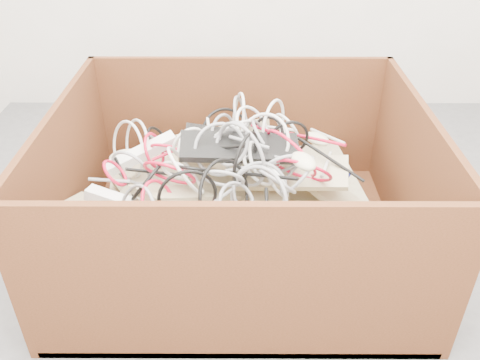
{
  "coord_description": "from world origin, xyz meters",
  "views": [
    {
      "loc": [
        -0.04,
        -1.41,
        1.33
      ],
      "look_at": [
        -0.04,
        0.16,
        0.3
      ],
      "focal_mm": 37.55,
      "sensor_mm": 36.0,
      "label": 1
    }
  ],
  "objects_px": {
    "power_strip_right": "(123,203)",
    "vga_plug": "(343,174)",
    "cardboard_box": "(235,216)",
    "power_strip_left": "(141,153)"
  },
  "relations": [
    {
      "from": "power_strip_right",
      "to": "vga_plug",
      "type": "relative_size",
      "value": 5.99
    },
    {
      "from": "vga_plug",
      "to": "power_strip_right",
      "type": "bearing_deg",
      "value": -137.18
    },
    {
      "from": "cardboard_box",
      "to": "vga_plug",
      "type": "bearing_deg",
      "value": 0.33
    },
    {
      "from": "power_strip_left",
      "to": "vga_plug",
      "type": "xyz_separation_m",
      "value": [
        0.76,
        -0.1,
        -0.02
      ]
    },
    {
      "from": "cardboard_box",
      "to": "vga_plug",
      "type": "xyz_separation_m",
      "value": [
        0.4,
        0.0,
        0.2
      ]
    },
    {
      "from": "cardboard_box",
      "to": "vga_plug",
      "type": "distance_m",
      "value": 0.44
    },
    {
      "from": "power_strip_right",
      "to": "vga_plug",
      "type": "xyz_separation_m",
      "value": [
        0.78,
        0.16,
        0.02
      ]
    },
    {
      "from": "power_strip_right",
      "to": "cardboard_box",
      "type": "bearing_deg",
      "value": 37.98
    },
    {
      "from": "cardboard_box",
      "to": "power_strip_left",
      "type": "bearing_deg",
      "value": 163.72
    },
    {
      "from": "cardboard_box",
      "to": "power_strip_right",
      "type": "distance_m",
      "value": 0.45
    }
  ]
}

